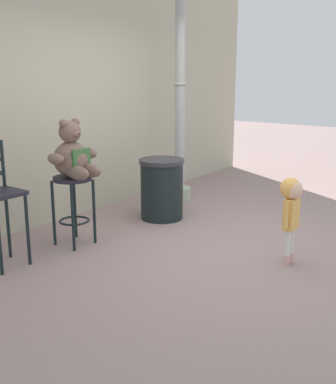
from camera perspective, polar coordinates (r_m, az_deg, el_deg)
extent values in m
plane|color=gray|center=(5.14, 5.83, -6.43)|extent=(24.00, 24.00, 0.00)
cube|color=#B5B097|center=(6.26, -11.93, 14.76)|extent=(7.93, 0.30, 3.80)
cylinder|color=black|center=(5.09, -11.26, 1.58)|extent=(0.40, 0.40, 0.04)
cylinder|color=black|center=(4.98, -11.19, -3.07)|extent=(0.03, 0.03, 0.70)
cylinder|color=black|center=(5.18, -8.73, -2.32)|extent=(0.03, 0.03, 0.70)
cylinder|color=black|center=(5.20, -13.39, -2.46)|extent=(0.03, 0.03, 0.70)
cylinder|color=black|center=(5.39, -10.96, -1.76)|extent=(0.03, 0.03, 0.70)
torus|color=black|center=(5.21, -11.02, -3.35)|extent=(0.32, 0.32, 0.02)
sphere|color=#71584D|center=(5.05, -11.37, 3.83)|extent=(0.37, 0.37, 0.37)
cube|color=#34642F|center=(4.94, -10.21, 3.77)|extent=(0.23, 0.03, 0.22)
sphere|color=#71584D|center=(5.01, -11.52, 6.98)|extent=(0.23, 0.23, 0.23)
ellipsoid|color=#79574D|center=(4.94, -10.77, 6.76)|extent=(0.10, 0.07, 0.07)
sphere|color=black|center=(4.93, -10.56, 6.76)|extent=(0.03, 0.03, 0.03)
sphere|color=#71584D|center=(4.95, -12.26, 7.91)|extent=(0.09, 0.09, 0.09)
sphere|color=#71584D|center=(5.06, -10.90, 8.10)|extent=(0.09, 0.09, 0.09)
ellipsoid|color=#71584D|center=(4.89, -13.11, 3.83)|extent=(0.13, 0.21, 0.12)
ellipsoid|color=#71584D|center=(5.18, -9.35, 4.57)|extent=(0.13, 0.21, 0.12)
ellipsoid|color=#71584D|center=(4.89, -10.67, 2.22)|extent=(0.12, 0.31, 0.15)
ellipsoid|color=#71584D|center=(5.00, -9.27, 2.54)|extent=(0.12, 0.31, 0.15)
cylinder|color=#D6A498|center=(4.76, 13.84, -7.84)|extent=(0.07, 0.07, 0.10)
cylinder|color=silver|center=(4.70, 13.96, -5.87)|extent=(0.05, 0.05, 0.25)
cylinder|color=#D6A498|center=(4.84, 14.23, -7.53)|extent=(0.07, 0.07, 0.10)
cylinder|color=silver|center=(4.78, 14.36, -5.58)|extent=(0.05, 0.05, 0.25)
cube|color=#EAB254|center=(4.66, 14.36, -2.54)|extent=(0.17, 0.10, 0.30)
cylinder|color=#EAB254|center=(4.55, 13.82, -2.69)|extent=(0.04, 0.04, 0.25)
cylinder|color=#EAB254|center=(4.75, 14.90, -2.05)|extent=(0.04, 0.04, 0.25)
sphere|color=#D8B293|center=(4.60, 14.54, 0.29)|extent=(0.18, 0.18, 0.18)
sphere|color=#EAA951|center=(4.60, 14.28, 0.44)|extent=(0.20, 0.20, 0.20)
cylinder|color=black|center=(5.99, -0.75, 0.13)|extent=(0.53, 0.53, 0.70)
cylinder|color=#2D2D33|center=(5.91, -0.76, 3.66)|extent=(0.56, 0.56, 0.05)
cylinder|color=#A3B199|center=(6.94, 1.36, -0.17)|extent=(0.32, 0.32, 0.18)
cylinder|color=#A4ABA5|center=(6.73, 1.43, 11.53)|extent=(0.14, 0.14, 2.64)
torus|color=#ADA89E|center=(6.73, 1.44, 12.66)|extent=(0.18, 0.18, 0.04)
cube|color=black|center=(4.67, -19.20, -0.17)|extent=(0.36, 0.36, 0.03)
cylinder|color=black|center=(4.73, -16.26, -4.33)|extent=(0.03, 0.03, 0.69)
cylinder|color=black|center=(4.97, -18.40, -3.60)|extent=(0.03, 0.03, 0.69)
cylinder|color=black|center=(4.83, -18.94, 3.22)|extent=(0.03, 0.03, 0.45)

